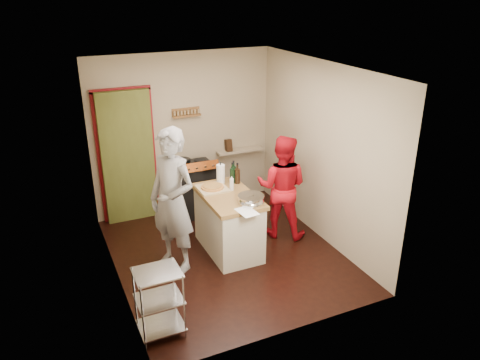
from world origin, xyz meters
name	(u,v)px	position (x,y,z in m)	size (l,w,h in m)	color
floor	(226,254)	(0.00, 0.00, 0.00)	(3.50, 3.50, 0.00)	black
back_wall	(145,148)	(-0.64, 1.78, 1.13)	(3.00, 0.44, 2.60)	tan
left_wall	(109,188)	(-1.50, 0.00, 1.30)	(0.04, 3.50, 2.60)	tan
right_wall	(322,153)	(1.50, 0.00, 1.30)	(0.04, 3.50, 2.60)	tan
ceiling	(224,68)	(0.00, 0.00, 2.61)	(3.00, 3.50, 0.02)	white
stove	(195,188)	(0.05, 1.42, 0.45)	(0.60, 0.63, 1.00)	black
wire_shelving	(159,300)	(-1.28, -1.20, 0.44)	(0.48, 0.40, 0.80)	silver
island	(229,221)	(0.08, 0.10, 0.47)	(0.68, 1.33, 1.18)	beige
person_stripe	(173,201)	(-0.73, 0.02, 0.97)	(0.71, 0.46, 1.93)	silver
person_red	(282,187)	(0.98, 0.21, 0.78)	(0.76, 0.59, 1.57)	#B60C17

